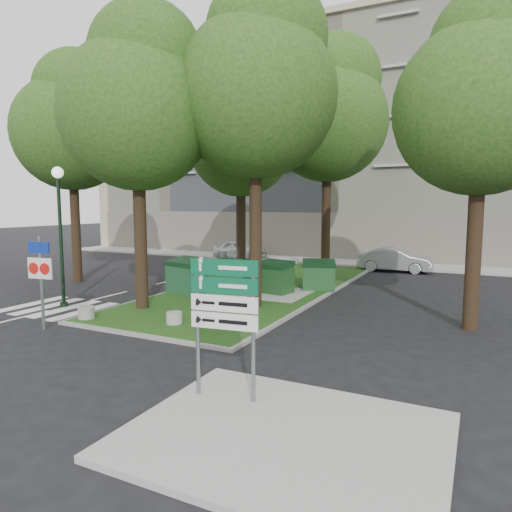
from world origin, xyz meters
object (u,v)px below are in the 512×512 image
Objects in this scene: dumpster_d at (319,275)px; traffic_sign_pole at (41,270)px; tree_median_mid at (243,134)px; bollard_left at (86,312)px; tree_median_near_right at (259,80)px; street_lamp at (60,220)px; tree_street_left at (73,122)px; bollard_right at (174,318)px; tree_median_far at (330,110)px; car_white at (240,250)px; tree_street_right at (486,91)px; tree_median_near_left at (140,99)px; litter_bin at (322,282)px; dumpster_c at (274,277)px; dumpster_b at (230,277)px; directional_sign at (225,307)px; dumpster_a at (187,276)px; bollard_mid at (207,302)px; car_silver at (395,260)px.

traffic_sign_pole is at bearing -141.25° from dumpster_d.
tree_median_mid is 19.01× the size of bollard_left.
tree_median_near_right reaches higher than tree_median_mid.
tree_street_left is at bearing 131.78° from street_lamp.
bollard_right is at bearing -77.48° from tree_median_mid.
street_lamp reaches higher than bollard_right.
tree_median_mid is at bearing -136.85° from tree_median_far.
tree_median_mid reaches higher than car_white.
tree_median_near_right reaches higher than tree_street_right.
tree_median_near_left is 21.34× the size of bollard_right.
car_white is (-1.23, 16.01, -2.57)m from street_lamp.
tree_street_right reaches higher than tree_median_mid.
bollard_left is 0.74× the size of litter_bin.
dumpster_c reaches higher than dumpster_d.
tree_median_mid is at bearing 21.80° from tree_street_left.
street_lamp reaches higher than traffic_sign_pole.
tree_median_near_left reaches higher than dumpster_b.
tree_street_left reaches higher than bollard_right.
tree_median_far is at bearing 92.09° from directional_sign.
dumpster_c is 3.06× the size of bollard_left.
tree_median_far reaches higher than dumpster_a.
directional_sign is (4.41, -6.30, 1.56)m from bollard_mid.
tree_median_mid is at bearing 85.60° from tree_median_near_left.
car_white is (-4.34, 15.16, -6.68)m from tree_median_near_left.
traffic_sign_pole is (-4.14, -7.86, 1.06)m from dumpster_c.
directional_sign reaches higher than dumpster_d.
bollard_mid is 13.44m from car_silver.
litter_bin is (2.37, 7.23, 0.18)m from bollard_right.
tree_median_far is at bearing 60.75° from traffic_sign_pole.
tree_street_left is at bearing 171.87° from tree_median_near_right.
tree_median_near_right is at bearing -8.13° from tree_street_left.
directional_sign is (2.87, -7.32, -6.10)m from tree_median_near_right.
traffic_sign_pole is at bearing -110.41° from bollard_left.
dumpster_a is 12.63m from car_silver.
dumpster_d is 9.57m from bollard_left.
bollard_left is (-0.48, -4.93, -0.52)m from dumpster_a.
directional_sign is (6.37, -5.32, -5.44)m from tree_median_near_left.
dumpster_a is 3.29× the size of bollard_mid.
tree_street_left reaches higher than directional_sign.
street_lamp reaches higher than dumpster_c.
tree_street_left reaches higher than street_lamp.
tree_street_left is 17.03m from directional_sign.
tree_median_near_left is 5.23m from street_lamp.
dumpster_a reaches higher than bollard_mid.
directional_sign is 0.71× the size of car_white.
street_lamp is at bearing 145.18° from car_silver.
dumpster_c is (-0.71, -4.94, -7.56)m from tree_median_far.
tree_street_right is at bearing 13.39° from tree_median_near_left.
directional_sign reaches higher than car_white.
traffic_sign_pole is at bearing -49.27° from tree_street_left.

